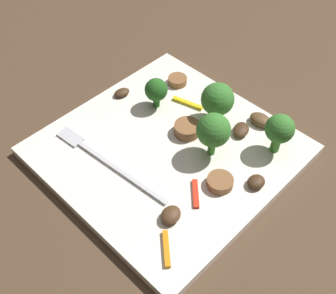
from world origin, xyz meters
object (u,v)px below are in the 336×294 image
Objects in this scene: plate at (168,150)px; pepper_strip_0 at (196,194)px; sausage_slice_1 at (177,80)px; pepper_strip_2 at (166,249)px; broccoli_floret_1 at (280,130)px; pepper_strip_1 at (188,103)px; mushroom_3 at (241,130)px; mushroom_4 at (122,93)px; sausage_slice_0 at (222,180)px; broccoli_floret_0 at (156,90)px; mushroom_2 at (256,182)px; fork at (102,159)px; mushroom_0 at (171,215)px; sausage_slice_2 at (189,130)px; broccoli_floret_2 at (218,99)px; mushroom_1 at (260,120)px; broccoli_floret_3 at (213,131)px.

plate is 0.08m from pepper_strip_0.
sausage_slice_1 reaches higher than pepper_strip_2.
broccoli_floret_1 is 0.14m from pepper_strip_1.
mushroom_3 is at bearing -174.22° from pepper_strip_1.
pepper_strip_0 is (-0.02, 0.12, -0.00)m from mushroom_3.
pepper_strip_0 is (-0.19, 0.06, -0.00)m from mushroom_4.
broccoli_floret_0 is at bearing -14.77° from sausage_slice_0.
broccoli_floret_0 is 0.18m from mushroom_2.
pepper_strip_2 is at bearing 90.43° from broccoli_floret_1.
fork is at bearing 59.33° from plate.
mushroom_4 is (0.07, -0.10, 0.00)m from fork.
mushroom_3 is 0.68× the size of pepper_strip_2.
mushroom_0 is at bearing -52.19° from pepper_strip_2.
pepper_strip_0 is at bearing 72.48° from sausage_slice_0.
fork is 4.32× the size of pepper_strip_2.
sausage_slice_2 reaches higher than sausage_slice_1.
sausage_slice_0 reaches higher than plate.
mushroom_0 is 0.57× the size of pepper_strip_1.
mushroom_4 is (0.13, 0.06, -0.03)m from broccoli_floret_2.
plate is 5.06× the size of broccoli_floret_1.
broccoli_floret_0 reaches higher than fork.
mushroom_0 is at bearing 113.23° from broccoli_floret_2.
fork is at bearing 62.03° from mushroom_1.
mushroom_1 is at bearing -142.81° from broccoli_floret_2.
mushroom_0 is at bearing 106.57° from broccoli_floret_3.
broccoli_floret_3 is 2.19× the size of mushroom_3.
broccoli_floret_1 is 1.43× the size of pepper_strip_0.
broccoli_floret_2 is 1.69× the size of sausage_slice_2.
mushroom_3 reaches higher than mushroom_4.
broccoli_floret_3 is 0.08m from mushroom_2.
broccoli_floret_0 reaches higher than mushroom_4.
mushroom_3 is 0.20m from pepper_strip_2.
mushroom_1 is 0.78× the size of pepper_strip_0.
broccoli_floret_0 is 0.13m from mushroom_3.
mushroom_1 is 1.35× the size of mushroom_2.
broccoli_floret_1 is at bearing -89.57° from pepper_strip_2.
fork reaches higher than plate.
mushroom_1 is 0.15m from pepper_strip_0.
mushroom_3 is 0.12m from pepper_strip_0.
mushroom_0 is at bearing 123.62° from sausage_slice_2.
sausage_slice_2 is 0.13m from mushroom_0.
broccoli_floret_0 is 0.77× the size of broccoli_floret_2.
mushroom_1 reaches higher than fork.
broccoli_floret_1 is 0.91× the size of broccoli_floret_3.
fork and pepper_strip_1 have the same top height.
broccoli_floret_0 is 1.45× the size of mushroom_1.
pepper_strip_1 is at bearing -97.41° from fork.
broccoli_floret_3 reaches higher than sausage_slice_2.
mushroom_3 is 0.09m from pepper_strip_1.
pepper_strip_2 is at bearing 133.90° from plate.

